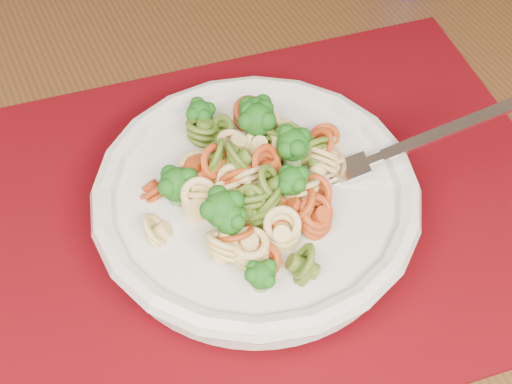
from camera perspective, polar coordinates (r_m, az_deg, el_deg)
dining_table at (r=0.75m, az=2.05°, el=0.77°), size 1.53×1.14×0.75m
placemat at (r=0.60m, az=1.32°, el=-1.30°), size 0.58×0.52×0.00m
pasta_bowl at (r=0.57m, az=0.00°, el=-0.64°), size 0.26×0.26×0.05m
pasta_broccoli_heap at (r=0.55m, az=0.00°, el=0.39°), size 0.22×0.22×0.06m
fork at (r=0.57m, az=7.75°, el=1.94°), size 0.18×0.10×0.08m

